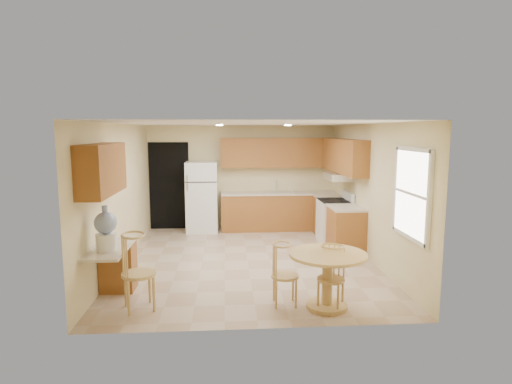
{
  "coord_description": "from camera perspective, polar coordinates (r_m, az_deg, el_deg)",
  "views": [
    {
      "loc": [
        -0.38,
        -7.61,
        2.38
      ],
      "look_at": [
        0.18,
        0.3,
        1.23
      ],
      "focal_mm": 30.0,
      "sensor_mm": 36.0,
      "label": 1
    }
  ],
  "objects": [
    {
      "name": "wall_right",
      "position": [
        8.13,
        14.86,
        -0.04
      ],
      "size": [
        0.02,
        5.5,
        2.5
      ],
      "primitive_type": "cube",
      "color": "beige",
      "rests_on": "floor"
    },
    {
      "name": "window",
      "position": [
        6.39,
        20.09,
        -0.2
      ],
      "size": [
        0.06,
        1.12,
        1.3
      ],
      "color": "white",
      "rests_on": "wall_right"
    },
    {
      "name": "chair_table_b",
      "position": [
        5.82,
        10.18,
        -10.59
      ],
      "size": [
        0.37,
        0.43,
        0.85
      ],
      "rotation": [
        0.0,
        0.0,
        2.65
      ],
      "color": "tan",
      "rests_on": "floor"
    },
    {
      "name": "ceiling",
      "position": [
        7.62,
        -1.21,
        9.13
      ],
      "size": [
        4.5,
        5.5,
        0.02
      ],
      "primitive_type": "cube",
      "color": "white",
      "rests_on": "wall_back"
    },
    {
      "name": "counter_right_b",
      "position": [
        8.48,
        11.98,
        -2.08
      ],
      "size": [
        0.63,
        0.8,
        0.04
      ],
      "primitive_type": "cube",
      "color": "beige",
      "rests_on": "base_cab_right_b"
    },
    {
      "name": "counter_back",
      "position": [
        10.25,
        3.03,
        -0.14
      ],
      "size": [
        2.75,
        0.63,
        0.04
      ],
      "primitive_type": "cube",
      "color": "beige",
      "rests_on": "base_cab_back"
    },
    {
      "name": "sink",
      "position": [
        10.24,
        2.89,
        -0.02
      ],
      "size": [
        0.78,
        0.44,
        0.01
      ],
      "primitive_type": "cube",
      "color": "silver",
      "rests_on": "counter_back"
    },
    {
      "name": "chair_desk",
      "position": [
        5.86,
        -15.6,
        -9.52
      ],
      "size": [
        0.45,
        0.59,
        1.02
      ],
      "rotation": [
        0.0,
        0.0,
        -1.23
      ],
      "color": "tan",
      "rests_on": "floor"
    },
    {
      "name": "water_crock",
      "position": [
        6.11,
        -19.4,
        -4.85
      ],
      "size": [
        0.3,
        0.3,
        0.61
      ],
      "color": "white",
      "rests_on": "desk_top"
    },
    {
      "name": "base_cab_right_a",
      "position": [
        9.94,
        9.6,
        -3.17
      ],
      "size": [
        0.6,
        0.59,
        0.87
      ],
      "primitive_type": "cube",
      "color": "#9B5D27",
      "rests_on": "floor"
    },
    {
      "name": "upper_cab_right",
      "position": [
        9.18,
        11.58,
        4.75
      ],
      "size": [
        0.33,
        2.42,
        0.7
      ],
      "primitive_type": "cube",
      "color": "#9B5D27",
      "rests_on": "wall_right"
    },
    {
      "name": "wall_left",
      "position": [
        7.92,
        -17.66,
        -0.37
      ],
      "size": [
        0.02,
        5.5,
        2.5
      ],
      "primitive_type": "cube",
      "color": "beige",
      "rests_on": "floor"
    },
    {
      "name": "chair_table_a",
      "position": [
        5.85,
        3.99,
        -10.32
      ],
      "size": [
        0.38,
        0.48,
        0.85
      ],
      "rotation": [
        0.0,
        0.0,
        -1.58
      ],
      "color": "tan",
      "rests_on": "floor"
    },
    {
      "name": "desk_pedestal",
      "position": [
        6.81,
        -17.88,
        -9.45
      ],
      "size": [
        0.48,
        0.42,
        0.72
      ],
      "primitive_type": "cube",
      "color": "#9B5D27",
      "rests_on": "floor"
    },
    {
      "name": "range_hood",
      "position": [
        9.16,
        11.04,
        2.06
      ],
      "size": [
        0.5,
        0.76,
        0.14
      ],
      "primitive_type": "cube",
      "color": "silver",
      "rests_on": "upper_cab_right"
    },
    {
      "name": "dining_table",
      "position": [
        5.89,
        9.5,
        -10.51
      ],
      "size": [
        1.04,
        1.04,
        0.77
      ],
      "rotation": [
        0.0,
        0.0,
        0.22
      ],
      "color": "tan",
      "rests_on": "floor"
    },
    {
      "name": "desk_top",
      "position": [
        6.35,
        -18.85,
        -7.11
      ],
      "size": [
        0.5,
        1.2,
        0.04
      ],
      "primitive_type": "cube",
      "color": "beige",
      "rests_on": "desk_pedestal"
    },
    {
      "name": "wall_front",
      "position": [
        5.01,
        0.39,
        -4.82
      ],
      "size": [
        4.5,
        0.02,
        2.5
      ],
      "primitive_type": "cube",
      "color": "beige",
      "rests_on": "floor"
    },
    {
      "name": "floor",
      "position": [
        7.99,
        -1.15,
        -9.11
      ],
      "size": [
        5.5,
        5.5,
        0.0
      ],
      "primitive_type": "plane",
      "color": "tan",
      "rests_on": "ground"
    },
    {
      "name": "base_cab_back",
      "position": [
        10.33,
        3.01,
        -2.64
      ],
      "size": [
        2.75,
        0.6,
        0.87
      ],
      "primitive_type": "cube",
      "color": "#9B5D27",
      "rests_on": "floor"
    },
    {
      "name": "can_light_b",
      "position": [
        8.91,
        4.27,
        8.88
      ],
      "size": [
        0.14,
        0.14,
        0.02
      ],
      "primitive_type": "cylinder",
      "color": "white",
      "rests_on": "ceiling"
    },
    {
      "name": "upper_cab_back",
      "position": [
        10.29,
        2.98,
        5.26
      ],
      "size": [
        2.75,
        0.33,
        0.7
      ],
      "primitive_type": "cube",
      "color": "#9B5D27",
      "rests_on": "wall_back"
    },
    {
      "name": "base_cab_right_b",
      "position": [
        8.57,
        11.89,
        -5.07
      ],
      "size": [
        0.6,
        0.8,
        0.87
      ],
      "primitive_type": "cube",
      "color": "#9B5D27",
      "rests_on": "floor"
    },
    {
      "name": "wall_back",
      "position": [
        10.43,
        -1.93,
        2.0
      ],
      "size": [
        4.5,
        0.02,
        2.5
      ],
      "primitive_type": "cube",
      "color": "beige",
      "rests_on": "floor"
    },
    {
      "name": "counter_right_a",
      "position": [
        9.86,
        9.67,
        -0.58
      ],
      "size": [
        0.63,
        0.59,
        0.04
      ],
      "primitive_type": "cube",
      "color": "beige",
      "rests_on": "base_cab_right_a"
    },
    {
      "name": "upper_cab_left",
      "position": [
        6.27,
        -19.83,
        2.89
      ],
      "size": [
        0.33,
        1.4,
        0.7
      ],
      "primitive_type": "cube",
      "color": "#9B5D27",
      "rests_on": "wall_left"
    },
    {
      "name": "refrigerator",
      "position": [
        10.15,
        -7.22,
        -0.64
      ],
      "size": [
        0.73,
        0.71,
        1.65
      ],
      "color": "white",
      "rests_on": "floor"
    },
    {
      "name": "stove",
      "position": [
        9.29,
        10.43,
        -3.78
      ],
      "size": [
        0.65,
        0.76,
        1.09
      ],
      "color": "white",
      "rests_on": "floor"
    },
    {
      "name": "can_light_a",
      "position": [
        8.82,
        -4.89,
        8.88
      ],
      "size": [
        0.14,
        0.14,
        0.02
      ],
      "primitive_type": "cylinder",
      "color": "white",
      "rests_on": "ceiling"
    },
    {
      "name": "doorway",
      "position": [
        10.52,
        -11.49,
        0.8
      ],
      "size": [
        0.9,
        0.02,
        2.1
      ],
      "primitive_type": "cube",
      "color": "black",
      "rests_on": "floor"
    }
  ]
}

